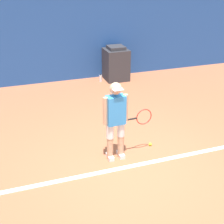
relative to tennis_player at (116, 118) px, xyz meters
The scene contains 7 objects.
ground_plane 0.93m from the tennis_player, 65.28° to the right, with size 24.00×24.00×0.00m, color #B76642.
back_wall 4.83m from the tennis_player, 88.04° to the left, with size 24.00×0.10×2.83m.
court_baseline 0.94m from the tennis_player, 67.00° to the right, with size 21.60×0.10×0.01m.
tennis_player is the anchor object (origin of this frame).
tennis_ball 1.16m from the tennis_player, 12.03° to the left, with size 0.07×0.07×0.07m.
covered_chair 4.60m from the tennis_player, 70.44° to the left, with size 0.72×0.73×1.09m.
water_bottle 4.43m from the tennis_player, 76.80° to the left, with size 0.08×0.08×0.24m.
Camera 1 is at (-1.90, -4.45, 3.38)m, focal length 50.00 mm.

